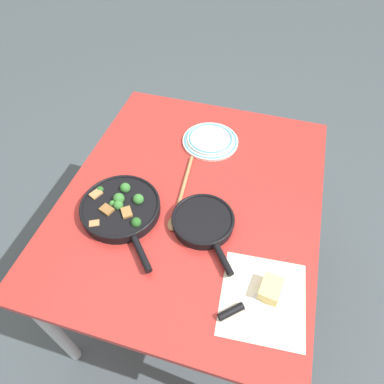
{
  "coord_description": "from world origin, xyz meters",
  "views": [
    {
      "loc": [
        -0.83,
        -0.24,
        1.82
      ],
      "look_at": [
        0.0,
        0.0,
        0.79
      ],
      "focal_mm": 32.0,
      "sensor_mm": 36.0,
      "label": 1
    }
  ],
  "objects": [
    {
      "name": "grater_knife",
      "position": [
        -0.39,
        -0.28,
        0.77
      ],
      "size": [
        0.18,
        0.2,
        0.02
      ],
      "rotation": [
        0.0,
        0.0,
        5.46
      ],
      "color": "silver",
      "rests_on": "dining_table_red"
    },
    {
      "name": "skillet_broccoli",
      "position": [
        -0.15,
        0.24,
        0.79
      ],
      "size": [
        0.38,
        0.36,
        0.07
      ],
      "rotation": [
        0.0,
        0.0,
        3.88
      ],
      "color": "black",
      "rests_on": "dining_table_red"
    },
    {
      "name": "dining_table_red",
      "position": [
        0.0,
        0.0,
        0.69
      ],
      "size": [
        1.2,
        1.0,
        0.77
      ],
      "color": "#B72D28",
      "rests_on": "ground_plane"
    },
    {
      "name": "wooden_spoon",
      "position": [
        -0.04,
        0.04,
        0.77
      ],
      "size": [
        0.39,
        0.06,
        0.02
      ],
      "rotation": [
        0.0,
        0.0,
        3.23
      ],
      "color": "#A87A4C",
      "rests_on": "dining_table_red"
    },
    {
      "name": "ground_plane",
      "position": [
        0.0,
        0.0,
        0.0
      ],
      "size": [
        14.0,
        14.0,
        0.0
      ],
      "primitive_type": "plane",
      "color": "#424C51"
    },
    {
      "name": "dinner_plate_stack",
      "position": [
        0.33,
        0.01,
        0.78
      ],
      "size": [
        0.25,
        0.25,
        0.03
      ],
      "color": "white",
      "rests_on": "dining_table_red"
    },
    {
      "name": "skillet_eggs",
      "position": [
        -0.13,
        -0.08,
        0.79
      ],
      "size": [
        0.31,
        0.27,
        0.04
      ],
      "rotation": [
        0.0,
        0.0,
        3.81
      ],
      "color": "black",
      "rests_on": "dining_table_red"
    },
    {
      "name": "cheese_block",
      "position": [
        -0.32,
        -0.35,
        0.79
      ],
      "size": [
        0.09,
        0.07,
        0.04
      ],
      "color": "#EFD67A",
      "rests_on": "dining_table_red"
    },
    {
      "name": "parchment_sheet",
      "position": [
        -0.35,
        -0.34,
        0.77
      ],
      "size": [
        0.31,
        0.29,
        0.0
      ],
      "color": "silver",
      "rests_on": "dining_table_red"
    }
  ]
}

